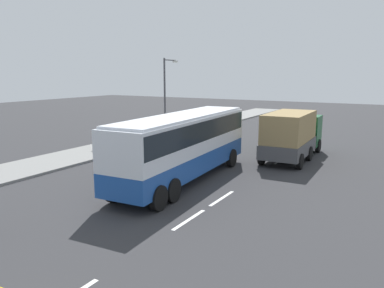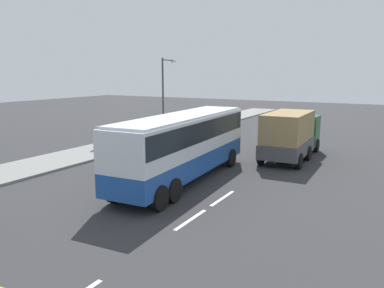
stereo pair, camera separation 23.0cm
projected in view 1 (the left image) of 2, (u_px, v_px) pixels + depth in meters
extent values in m
plane|color=#333335|center=(195.00, 174.00, 21.63)|extent=(120.00, 120.00, 0.00)
cube|color=gray|center=(78.00, 155.00, 26.23)|extent=(80.00, 4.00, 0.15)
cube|color=white|center=(189.00, 220.00, 14.89)|extent=(2.40, 0.16, 0.01)
cube|color=white|center=(222.00, 198.00, 17.43)|extent=(2.40, 0.16, 0.01)
cube|color=white|center=(280.00, 160.00, 25.07)|extent=(2.40, 0.16, 0.01)
cube|color=#1E4C9E|center=(184.00, 161.00, 20.15)|extent=(11.49, 3.10, 1.05)
cube|color=silver|center=(184.00, 134.00, 19.88)|extent=(11.49, 3.10, 1.84)
cube|color=black|center=(184.00, 129.00, 19.83)|extent=(11.27, 3.12, 1.01)
cube|color=black|center=(224.00, 121.00, 24.81)|extent=(0.25, 2.25, 1.48)
cube|color=silver|center=(184.00, 116.00, 19.70)|extent=(11.03, 2.93, 0.12)
cylinder|color=black|center=(198.00, 154.00, 24.35)|extent=(1.12, 0.36, 1.10)
cylinder|color=black|center=(232.00, 158.00, 23.31)|extent=(1.12, 0.36, 1.10)
cylinder|color=black|center=(130.00, 183.00, 17.88)|extent=(1.12, 0.36, 1.10)
cylinder|color=black|center=(173.00, 190.00, 16.84)|extent=(1.12, 0.36, 1.10)
cylinder|color=black|center=(114.00, 190.00, 16.82)|extent=(1.12, 0.36, 1.10)
cylinder|color=black|center=(159.00, 198.00, 15.79)|extent=(1.12, 0.36, 1.10)
cube|color=#19592D|center=(302.00, 130.00, 27.88)|extent=(1.93, 2.53, 2.19)
cube|color=#4C4C4F|center=(288.00, 147.00, 24.71)|extent=(5.42, 2.60, 0.90)
cube|color=#997F51|center=(289.00, 127.00, 24.46)|extent=(5.20, 2.50, 1.83)
cylinder|color=black|center=(286.00, 143.00, 28.68)|extent=(0.97, 0.30, 0.96)
cylinder|color=black|center=(318.00, 146.00, 27.54)|extent=(0.97, 0.30, 0.96)
cylinder|color=black|center=(274.00, 150.00, 26.08)|extent=(0.97, 0.30, 0.96)
cylinder|color=black|center=(309.00, 153.00, 24.94)|extent=(0.97, 0.30, 0.96)
cylinder|color=black|center=(262.00, 157.00, 23.82)|extent=(0.97, 0.30, 0.96)
cylinder|color=black|center=(300.00, 161.00, 22.69)|extent=(0.97, 0.30, 0.96)
cylinder|color=brown|center=(98.00, 143.00, 28.36)|extent=(0.14, 0.14, 0.84)
cylinder|color=brown|center=(99.00, 143.00, 28.24)|extent=(0.14, 0.14, 0.84)
cylinder|color=gold|center=(98.00, 133.00, 28.17)|extent=(0.32, 0.32, 0.63)
sphere|color=tan|center=(98.00, 127.00, 28.09)|extent=(0.23, 0.23, 0.23)
cylinder|color=brown|center=(110.00, 142.00, 28.61)|extent=(0.14, 0.14, 0.79)
cylinder|color=brown|center=(112.00, 142.00, 28.59)|extent=(0.14, 0.14, 0.79)
cylinder|color=#2672B2|center=(111.00, 133.00, 28.48)|extent=(0.32, 0.32, 0.59)
sphere|color=brown|center=(111.00, 128.00, 28.40)|extent=(0.21, 0.21, 0.21)
cylinder|color=#47474C|center=(165.00, 98.00, 32.55)|extent=(0.16, 0.16, 6.84)
cylinder|color=#47474C|center=(170.00, 60.00, 32.68)|extent=(1.73, 0.10, 0.10)
cube|color=silver|center=(175.00, 62.00, 33.43)|extent=(0.50, 0.24, 0.16)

